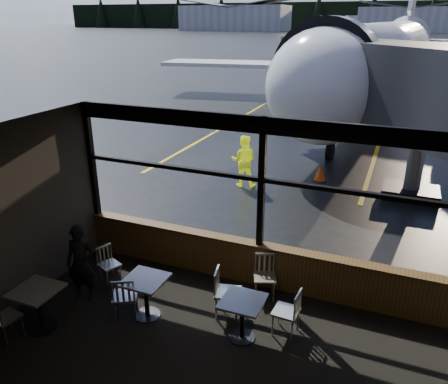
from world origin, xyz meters
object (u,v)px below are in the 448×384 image
Objects in this scene: chair_mid_w at (109,265)px; passenger at (81,263)px; cafe_table_mid at (146,298)px; chair_left_s at (6,318)px; ground_crew at (244,161)px; cone_wing at (297,101)px; cafe_table_near at (242,319)px; chair_near_w at (228,293)px; chair_near_n at (265,277)px; cafe_table_left at (39,309)px; chair_near_e at (286,312)px; airliner at (388,11)px; cone_nose at (320,172)px; chair_mid_s at (125,296)px.

passenger is at bearing 13.69° from chair_mid_w.
chair_left_s is (-1.87, -1.43, 0.02)m from cafe_table_mid.
ground_crew reaches higher than cone_wing.
chair_mid_w is at bearing 169.67° from cafe_table_near.
passenger reaches higher than chair_near_w.
chair_near_n is 6.20m from ground_crew.
cafe_table_left is 23.00m from cone_wing.
cafe_table_left reaches higher than cafe_table_mid.
chair_near_n is 0.52× the size of ground_crew.
chair_near_e is 1.01× the size of chair_near_n.
cafe_table_near is 3.28m from passenger.
ground_crew is (-2.93, -16.12, -4.68)m from airliner.
airliner is 68.15× the size of cone_nose.
chair_left_s is (-0.56, -2.11, 0.03)m from chair_mid_w.
chair_near_e is at bearing -15.22° from chair_mid_s.
chair_near_e is (4.02, 1.53, 0.04)m from cafe_table_left.
chair_near_e is 2.09× the size of cone_wing.
chair_near_e is 0.99× the size of chair_mid_s.
chair_near_n is 4.64m from chair_left_s.
cafe_table_mid is 0.90× the size of chair_near_n.
chair_near_w is at bearing 88.82° from chair_near_e.
cone_nose is (-0.95, 8.04, -0.18)m from chair_near_e.
passenger is 7.08m from ground_crew.
cafe_table_mid is at bearing 33.51° from cafe_table_left.
chair_left_s is 8.58m from ground_crew.
chair_near_e is (0.65, 0.40, 0.06)m from cafe_table_near.
cafe_table_mid is at bearing -100.16° from cone_nose.
chair_near_w is 2.87m from passenger.
chair_near_e is 7.28m from ground_crew.
ground_crew reaches higher than cone_nose.
cafe_table_mid is 0.89× the size of chair_mid_s.
passenger reaches higher than cafe_table_left.
chair_near_w is (-0.46, 0.49, 0.09)m from cafe_table_near.
passenger is at bearing 179.39° from cafe_table_mid.
chair_near_w is at bearing 96.34° from ground_crew.
cafe_table_near is at bearing 30.53° from chair_near_w.
chair_near_w reaches higher than cone_nose.
chair_near_e is 22.02m from cone_wing.
cafe_table_mid is 0.84× the size of chair_near_w.
passenger is at bearing 83.93° from cafe_table_left.
chair_left_s is 0.50× the size of ground_crew.
cafe_table_near is at bearing 98.59° from ground_crew.
cone_wing is (-4.96, 21.45, -0.23)m from chair_near_e.
cafe_table_mid is 1.49m from chair_near_w.
chair_near_w reaches higher than chair_mid_s.
chair_mid_s is at bearing -84.46° from cone_wing.
airliner is at bearing 14.48° from cone_wing.
chair_near_n is 0.57× the size of passenger.
ground_crew is (0.62, 6.37, 0.45)m from chair_mid_w.
ground_crew is at bearing -175.05° from chair_near_w.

